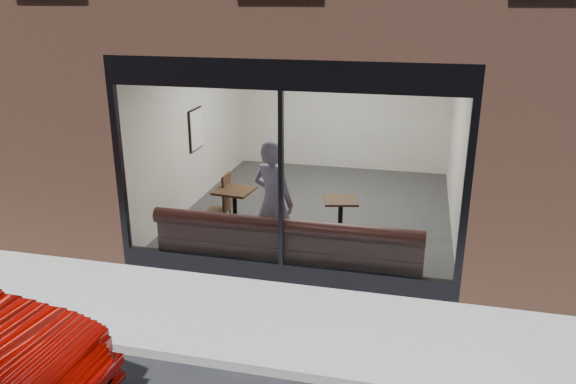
% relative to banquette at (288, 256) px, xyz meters
% --- Properties ---
extents(ground, '(120.00, 120.00, 0.00)m').
position_rel_banquette_xyz_m(ground, '(0.00, -2.45, -0.23)').
color(ground, black).
rests_on(ground, ground).
extents(sidewalk_near, '(40.00, 2.00, 0.01)m').
position_rel_banquette_xyz_m(sidewalk_near, '(0.00, -1.45, -0.22)').
color(sidewalk_near, gray).
rests_on(sidewalk_near, ground).
extents(kerb_near, '(40.00, 0.10, 0.12)m').
position_rel_banquette_xyz_m(kerb_near, '(0.00, -2.50, -0.17)').
color(kerb_near, gray).
rests_on(kerb_near, ground).
extents(host_building_pier_left, '(2.50, 12.00, 3.20)m').
position_rel_banquette_xyz_m(host_building_pier_left, '(-3.75, 5.55, 1.38)').
color(host_building_pier_left, brown).
rests_on(host_building_pier_left, ground).
extents(host_building_pier_right, '(2.50, 12.00, 3.20)m').
position_rel_banquette_xyz_m(host_building_pier_right, '(3.75, 5.55, 1.38)').
color(host_building_pier_right, brown).
rests_on(host_building_pier_right, ground).
extents(host_building_backfill, '(5.00, 6.00, 3.20)m').
position_rel_banquette_xyz_m(host_building_backfill, '(0.00, 8.55, 1.38)').
color(host_building_backfill, brown).
rests_on(host_building_backfill, ground).
extents(cafe_floor, '(6.00, 6.00, 0.00)m').
position_rel_banquette_xyz_m(cafe_floor, '(0.00, 2.55, -0.21)').
color(cafe_floor, '#2D2D30').
rests_on(cafe_floor, ground).
extents(cafe_ceiling, '(6.00, 6.00, 0.00)m').
position_rel_banquette_xyz_m(cafe_ceiling, '(0.00, 2.55, 2.97)').
color(cafe_ceiling, white).
rests_on(cafe_ceiling, host_building_upper).
extents(cafe_wall_back, '(5.00, 0.00, 5.00)m').
position_rel_banquette_xyz_m(cafe_wall_back, '(0.00, 5.54, 1.37)').
color(cafe_wall_back, silver).
rests_on(cafe_wall_back, ground).
extents(cafe_wall_left, '(0.00, 6.00, 6.00)m').
position_rel_banquette_xyz_m(cafe_wall_left, '(-2.49, 2.55, 1.37)').
color(cafe_wall_left, silver).
rests_on(cafe_wall_left, ground).
extents(cafe_wall_right, '(0.00, 6.00, 6.00)m').
position_rel_banquette_xyz_m(cafe_wall_right, '(2.49, 2.55, 1.37)').
color(cafe_wall_right, silver).
rests_on(cafe_wall_right, ground).
extents(storefront_kick, '(5.00, 0.10, 0.30)m').
position_rel_banquette_xyz_m(storefront_kick, '(0.00, -0.40, -0.08)').
color(storefront_kick, black).
rests_on(storefront_kick, ground).
extents(storefront_header, '(5.00, 0.10, 0.40)m').
position_rel_banquette_xyz_m(storefront_header, '(0.00, -0.40, 2.77)').
color(storefront_header, black).
rests_on(storefront_header, host_building_upper).
extents(storefront_mullion, '(0.06, 0.10, 2.50)m').
position_rel_banquette_xyz_m(storefront_mullion, '(0.00, -0.40, 1.32)').
color(storefront_mullion, black).
rests_on(storefront_mullion, storefront_kick).
extents(storefront_glass, '(4.80, 0.00, 4.80)m').
position_rel_banquette_xyz_m(storefront_glass, '(0.00, -0.43, 1.33)').
color(storefront_glass, white).
rests_on(storefront_glass, storefront_kick).
extents(banquette, '(4.00, 0.55, 0.45)m').
position_rel_banquette_xyz_m(banquette, '(0.00, 0.00, 0.00)').
color(banquette, '#3A1515').
rests_on(banquette, cafe_floor).
extents(person, '(0.84, 0.71, 1.95)m').
position_rel_banquette_xyz_m(person, '(-0.30, 0.30, 0.75)').
color(person, '#909AC7').
rests_on(person, cafe_floor).
extents(cafe_table_left, '(0.69, 0.69, 0.04)m').
position_rel_banquette_xyz_m(cafe_table_left, '(-1.28, 1.29, 0.52)').
color(cafe_table_left, black).
rests_on(cafe_table_left, cafe_floor).
extents(cafe_table_right, '(0.65, 0.65, 0.04)m').
position_rel_banquette_xyz_m(cafe_table_right, '(0.61, 1.24, 0.52)').
color(cafe_table_right, black).
rests_on(cafe_table_right, cafe_floor).
extents(cafe_chair_left, '(0.38, 0.38, 0.04)m').
position_rel_banquette_xyz_m(cafe_chair_left, '(-1.69, 1.53, 0.01)').
color(cafe_chair_left, black).
rests_on(cafe_chair_left, cafe_floor).
extents(wall_poster, '(0.02, 0.57, 0.76)m').
position_rel_banquette_xyz_m(wall_poster, '(-2.45, 2.55, 1.27)').
color(wall_poster, white).
rests_on(wall_poster, cafe_wall_left).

